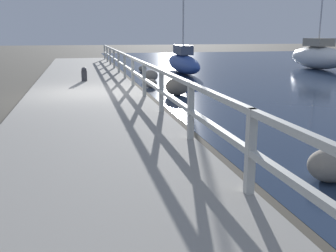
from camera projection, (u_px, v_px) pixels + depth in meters
name	position (u px, v px, depth m)	size (l,w,h in m)	color
ground_plane	(86.00, 99.00, 12.59)	(120.00, 120.00, 0.00)	#4C473D
dock_walkway	(85.00, 96.00, 12.56)	(3.61, 36.00, 0.24)	#9E998E
railing	(138.00, 69.00, 12.74)	(0.10, 32.50, 1.01)	beige
boulder_far_strip	(330.00, 165.00, 5.59)	(0.63, 0.57, 0.47)	gray
boulder_near_dock	(143.00, 69.00, 21.62)	(0.44, 0.39, 0.33)	gray
boulder_water_edge	(177.00, 87.00, 13.34)	(0.79, 0.71, 0.59)	slate
boulder_mid_strip	(150.00, 76.00, 17.32)	(0.66, 0.59, 0.49)	gray
boulder_upstream	(151.00, 83.00, 15.35)	(0.44, 0.39, 0.33)	gray
mooring_bollard	(84.00, 74.00, 15.35)	(0.22, 0.22, 0.54)	#333338
sailboat_white	(317.00, 56.00, 23.23)	(1.80, 4.74, 5.10)	white
sailboat_blue	(183.00, 62.00, 20.80)	(1.10, 5.99, 5.72)	#2D4C9E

